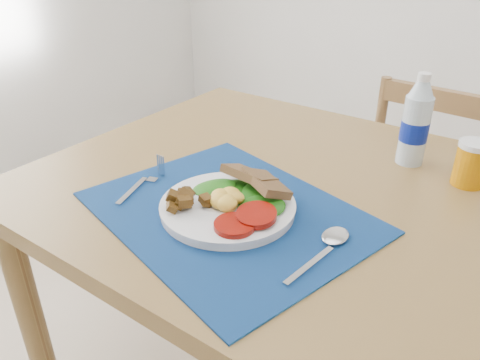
# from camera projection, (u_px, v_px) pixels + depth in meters

# --- Properties ---
(table) EXTENTS (1.40, 0.90, 0.75)m
(table) POSITION_uv_depth(u_px,v_px,m) (356.00, 239.00, 0.96)
(table) COLOR brown
(table) RESTS_ON ground
(chair_far) EXTENTS (0.40, 0.38, 1.01)m
(chair_far) POSITION_uv_depth(u_px,v_px,m) (430.00, 171.00, 1.55)
(chair_far) COLOR brown
(chair_far) RESTS_ON ground
(placemat) EXTENTS (0.60, 0.52, 0.00)m
(placemat) POSITION_uv_depth(u_px,v_px,m) (228.00, 212.00, 0.89)
(placemat) COLOR #040F31
(placemat) RESTS_ON table
(breakfast_plate) EXTENTS (0.25, 0.25, 0.06)m
(breakfast_plate) POSITION_uv_depth(u_px,v_px,m) (224.00, 203.00, 0.88)
(breakfast_plate) COLOR silver
(breakfast_plate) RESTS_ON placemat
(fork) EXTENTS (0.05, 0.16, 0.00)m
(fork) POSITION_uv_depth(u_px,v_px,m) (145.00, 184.00, 0.98)
(fork) COLOR #B2B5BA
(fork) RESTS_ON placemat
(spoon) EXTENTS (0.04, 0.19, 0.01)m
(spoon) POSITION_uv_depth(u_px,v_px,m) (328.00, 245.00, 0.79)
(spoon) COLOR #B2B5BA
(spoon) RESTS_ON placemat
(water_bottle) EXTENTS (0.06, 0.06, 0.21)m
(water_bottle) POSITION_uv_depth(u_px,v_px,m) (415.00, 125.00, 1.04)
(water_bottle) COLOR #ADBFCC
(water_bottle) RESTS_ON table
(juice_glass) EXTENTS (0.07, 0.07, 0.09)m
(juice_glass) POSITION_uv_depth(u_px,v_px,m) (471.00, 165.00, 0.97)
(juice_glass) COLOR #BD7105
(juice_glass) RESTS_ON table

